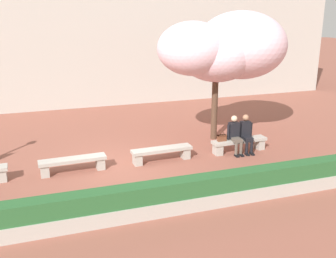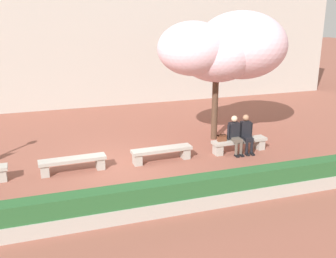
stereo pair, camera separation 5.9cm
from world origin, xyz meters
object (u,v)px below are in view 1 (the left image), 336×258
at_px(stone_bench_center, 162,152).
at_px(stone_bench_near_east, 239,143).
at_px(stone_bench_near_west, 73,163).
at_px(person_seated_left, 235,133).
at_px(handbag, 222,137).
at_px(person_seated_right, 246,132).
at_px(cherry_tree_main, 224,48).

height_order(stone_bench_center, stone_bench_near_east, same).
xyz_separation_m(stone_bench_near_west, person_seated_left, (5.37, -0.05, 0.39)).
bearing_deg(handbag, stone_bench_center, -179.60).
bearing_deg(person_seated_right, stone_bench_near_west, 179.47).
bearing_deg(stone_bench_center, cherry_tree_main, 28.87).
relative_size(stone_bench_near_west, cherry_tree_main, 0.41).
relative_size(stone_bench_center, person_seated_left, 1.54).
xyz_separation_m(stone_bench_near_west, person_seated_right, (5.80, -0.05, 0.39)).
height_order(stone_bench_near_east, handbag, handbag).
distance_m(stone_bench_near_west, person_seated_right, 5.81).
xyz_separation_m(person_seated_right, cherry_tree_main, (-0.11, 1.65, 2.67)).
distance_m(stone_bench_center, handbag, 2.14).
xyz_separation_m(stone_bench_near_west, stone_bench_near_east, (5.59, 0.00, 0.00)).
distance_m(stone_bench_center, cherry_tree_main, 4.50).
bearing_deg(person_seated_left, stone_bench_center, 178.81).
distance_m(stone_bench_center, stone_bench_near_east, 2.79).
bearing_deg(person_seated_left, handbag, 171.33).
xyz_separation_m(stone_bench_near_west, stone_bench_center, (2.79, 0.00, 0.00)).
xyz_separation_m(person_seated_left, person_seated_right, (0.43, 0.00, 0.00)).
distance_m(stone_bench_center, person_seated_left, 2.61).
distance_m(handbag, cherry_tree_main, 3.30).
bearing_deg(stone_bench_near_east, stone_bench_center, 180.00).
height_order(person_seated_right, handbag, person_seated_right).
bearing_deg(stone_bench_near_west, stone_bench_near_east, 0.00).
distance_m(stone_bench_near_west, stone_bench_center, 2.79).
height_order(person_seated_right, cherry_tree_main, cherry_tree_main).
bearing_deg(person_seated_right, cherry_tree_main, 93.91).
height_order(handbag, cherry_tree_main, cherry_tree_main).
bearing_deg(handbag, cherry_tree_main, 64.19).
distance_m(stone_bench_near_west, cherry_tree_main, 6.65).
xyz_separation_m(stone_bench_near_west, cherry_tree_main, (5.69, 1.59, 3.06)).
bearing_deg(stone_bench_near_west, cherry_tree_main, 15.67).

